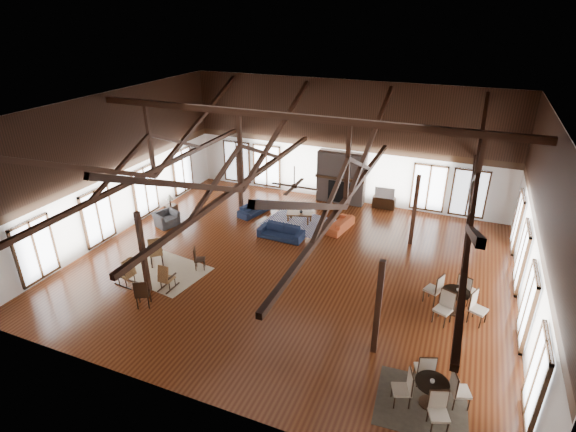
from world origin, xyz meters
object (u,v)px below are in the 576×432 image
at_px(sofa_navy_front, 281,232).
at_px(coffee_table, 299,214).
at_px(sofa_navy_left, 254,209).
at_px(armchair, 166,219).
at_px(sofa_orange, 340,224).
at_px(tv_console, 384,203).
at_px(cafe_table_near, 431,389).
at_px(cafe_table_far, 455,298).

xyz_separation_m(sofa_navy_front, coffee_table, (0.15, 1.82, 0.10)).
bearing_deg(sofa_navy_left, armchair, 146.23).
bearing_deg(sofa_orange, tv_console, 166.93).
distance_m(sofa_navy_front, tv_console, 5.96).
height_order(armchair, cafe_table_near, cafe_table_near).
bearing_deg(armchair, sofa_navy_left, -28.69).
bearing_deg(coffee_table, armchair, -171.70).
bearing_deg(sofa_navy_front, tv_console, 56.43).
relative_size(coffee_table, cafe_table_far, 0.61).
height_order(coffee_table, cafe_table_near, cafe_table_near).
height_order(sofa_orange, cafe_table_near, cafe_table_near).
distance_m(coffee_table, tv_console, 4.49).
distance_m(sofa_navy_front, armchair, 5.37).
bearing_deg(sofa_navy_front, coffee_table, 86.99).
bearing_deg(cafe_table_far, sofa_navy_front, 160.38).
xyz_separation_m(sofa_orange, coffee_table, (-1.94, 0.05, 0.13)).
xyz_separation_m(sofa_navy_left, sofa_orange, (4.26, -0.02, 0.01)).
relative_size(sofa_navy_left, tv_console, 1.57).
relative_size(sofa_navy_front, cafe_table_near, 1.00).
bearing_deg(sofa_navy_front, armchair, -169.32).
xyz_separation_m(sofa_navy_left, coffee_table, (2.31, 0.03, 0.14)).
bearing_deg(coffee_table, sofa_navy_front, -112.36).
height_order(sofa_navy_front, sofa_navy_left, sofa_navy_front).
bearing_deg(sofa_navy_front, cafe_table_near, -42.43).
distance_m(sofa_navy_left, tv_console, 6.40).
bearing_deg(coffee_table, sofa_navy_left, 163.10).
xyz_separation_m(coffee_table, armchair, (-5.46, -2.65, -0.07)).
height_order(sofa_navy_left, cafe_table_far, cafe_table_far).
xyz_separation_m(sofa_navy_front, cafe_table_near, (6.95, -6.76, 0.22)).
relative_size(sofa_navy_left, cafe_table_near, 0.87).
bearing_deg(armchair, tv_console, -35.47).
bearing_deg(sofa_navy_left, cafe_table_near, -116.76).
relative_size(sofa_navy_front, coffee_table, 1.53).
height_order(sofa_orange, cafe_table_far, cafe_table_far).
bearing_deg(sofa_orange, cafe_table_far, 60.31).
height_order(sofa_navy_front, cafe_table_near, cafe_table_near).
xyz_separation_m(cafe_table_near, cafe_table_far, (0.29, 4.18, 0.04)).
height_order(coffee_table, tv_console, tv_console).
distance_m(sofa_navy_left, sofa_orange, 4.26).
bearing_deg(cafe_table_far, coffee_table, 148.17).
relative_size(armchair, cafe_table_near, 0.50).
distance_m(coffee_table, cafe_table_near, 10.94).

